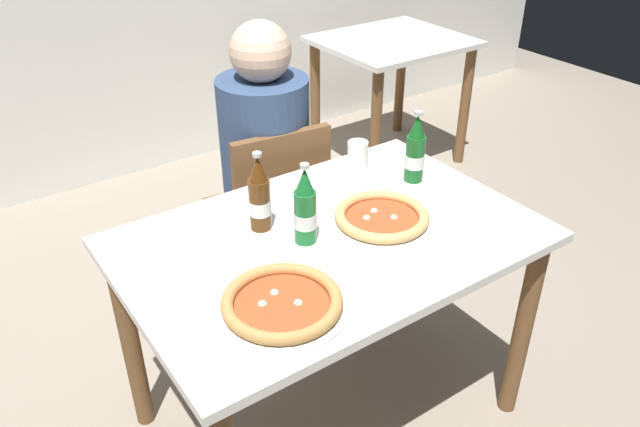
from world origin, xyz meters
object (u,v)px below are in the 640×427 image
object	(u,v)px
beer_bottle_left	(305,210)
dining_table_background	(391,66)
napkin_with_cutlery	(301,196)
beer_bottle_right	(259,197)
diner_seated	(267,181)
chair_behind_table	(273,209)
pizza_marinara_far	(282,304)
paper_cup	(358,155)
pizza_margherita_near	(382,218)
beer_bottle_center	(415,152)
dining_table_main	(329,267)

from	to	relation	value
beer_bottle_left	dining_table_background	bearing A→B (deg)	42.78
napkin_with_cutlery	beer_bottle_right	bearing A→B (deg)	-156.49
diner_seated	napkin_with_cutlery	xyz separation A→B (m)	(-0.11, -0.42, 0.17)
chair_behind_table	beer_bottle_right	xyz separation A→B (m)	(-0.30, -0.46, 0.37)
pizza_marinara_far	paper_cup	xyz separation A→B (m)	(0.62, 0.51, 0.03)
paper_cup	napkin_with_cutlery	bearing A→B (deg)	-167.10
chair_behind_table	paper_cup	world-z (taller)	chair_behind_table
pizza_marinara_far	chair_behind_table	bearing A→B (deg)	61.15
beer_bottle_left	beer_bottle_right	xyz separation A→B (m)	(-0.07, 0.13, 0.00)
dining_table_background	pizza_marinara_far	size ratio (longest dim) A/B	2.44
diner_seated	beer_bottle_left	world-z (taller)	diner_seated
pizza_margherita_near	pizza_marinara_far	xyz separation A→B (m)	(-0.46, -0.17, -0.00)
chair_behind_table	beer_bottle_center	size ratio (longest dim) A/B	3.44
beer_bottle_right	pizza_marinara_far	bearing A→B (deg)	-112.41
chair_behind_table	beer_bottle_right	distance (m)	0.66
diner_seated	chair_behind_table	bearing A→B (deg)	-99.41
pizza_margherita_near	beer_bottle_right	size ratio (longest dim) A/B	1.24
paper_cup	beer_bottle_left	bearing A→B (deg)	-145.04
dining_table_main	pizza_marinara_far	xyz separation A→B (m)	(-0.29, -0.21, 0.13)
dining_table_background	pizza_margherita_near	size ratio (longest dim) A/B	2.61
beer_bottle_center	beer_bottle_right	bearing A→B (deg)	176.72
chair_behind_table	beer_bottle_right	world-z (taller)	beer_bottle_right
napkin_with_cutlery	paper_cup	distance (m)	0.29
dining_table_background	pizza_margherita_near	bearing A→B (deg)	-131.36
pizza_margherita_near	beer_bottle_left	world-z (taller)	beer_bottle_left
napkin_with_cutlery	paper_cup	world-z (taller)	paper_cup
beer_bottle_center	beer_bottle_right	world-z (taller)	same
beer_bottle_center	beer_bottle_right	size ratio (longest dim) A/B	1.00
diner_seated	napkin_with_cutlery	bearing A→B (deg)	-104.65
paper_cup	beer_bottle_right	bearing A→B (deg)	-162.48
chair_behind_table	diner_seated	distance (m)	0.11
diner_seated	napkin_with_cutlery	size ratio (longest dim) A/B	5.45
paper_cup	diner_seated	bearing A→B (deg)	114.95
pizza_margherita_near	beer_bottle_right	bearing A→B (deg)	148.47
chair_behind_table	beer_bottle_left	size ratio (longest dim) A/B	3.44
pizza_marinara_far	napkin_with_cutlery	world-z (taller)	pizza_marinara_far
pizza_marinara_far	beer_bottle_right	xyz separation A→B (m)	(0.15, 0.36, 0.08)
beer_bottle_left	paper_cup	bearing A→B (deg)	34.96
beer_bottle_right	napkin_with_cutlery	world-z (taller)	beer_bottle_right
beer_bottle_left	beer_bottle_center	xyz separation A→B (m)	(0.50, 0.10, 0.00)
dining_table_background	beer_bottle_right	size ratio (longest dim) A/B	3.24
pizza_margherita_near	beer_bottle_right	world-z (taller)	beer_bottle_right
dining_table_main	chair_behind_table	distance (m)	0.65
dining_table_background	paper_cup	distance (m)	1.62
beer_bottle_left	beer_bottle_right	bearing A→B (deg)	117.61
pizza_margherita_near	napkin_with_cutlery	size ratio (longest dim) A/B	1.38
dining_table_main	pizza_marinara_far	size ratio (longest dim) A/B	3.67
dining_table_background	beer_bottle_left	world-z (taller)	beer_bottle_left
dining_table_main	napkin_with_cutlery	size ratio (longest dim) A/B	5.41
dining_table_background	paper_cup	size ratio (longest dim) A/B	8.42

